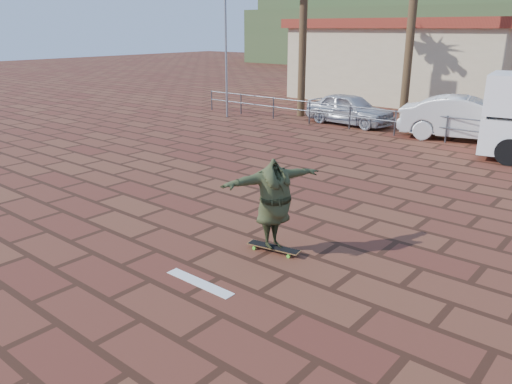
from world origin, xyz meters
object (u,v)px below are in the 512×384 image
at_px(car_silver, 350,109).
at_px(car_white, 467,119).
at_px(longboard, 274,248).
at_px(skateboarder, 274,204).

distance_m(car_silver, car_white, 4.97).
xyz_separation_m(longboard, car_white, (-0.51, 12.45, 0.71)).
relative_size(skateboarder, car_white, 0.43).
bearing_deg(car_white, car_silver, 75.87).
bearing_deg(skateboarder, car_silver, 42.71).
height_order(longboard, car_white, car_white).
height_order(longboard, skateboarder, skateboarder).
distance_m(skateboarder, car_silver, 13.61).
xyz_separation_m(longboard, car_silver, (-5.48, 12.45, 0.58)).
relative_size(longboard, car_silver, 0.27).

